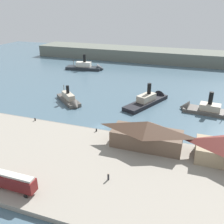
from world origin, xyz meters
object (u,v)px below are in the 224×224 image
Objects in this scene: pedestrian_near_east_shed at (108,177)px; ferry_approaching_east at (89,67)px; street_tram at (13,181)px; ferry_shed_customs_shed at (147,134)px; ferry_moored_east at (151,99)px; mooring_post_center_east at (35,119)px; ferry_mid_harbor at (70,100)px; mooring_post_east at (96,130)px; ferry_departing_north at (201,109)px.

ferry_approaching_east reaches higher than pedestrian_near_east_shed.
ferry_approaching_east is at bearing 105.84° from street_tram.
ferry_shed_customs_shed reaches higher than pedestrian_near_east_shed.
ferry_moored_east is (17.17, 64.09, -2.30)m from street_tram.
pedestrian_near_east_shed is 40.35m from mooring_post_center_east.
street_tram is 0.43× the size of ferry_approaching_east.
ferry_approaching_east is at bearing 100.34° from mooring_post_center_east.
ferry_mid_harbor is at bearing 83.80° from mooring_post_center_east.
mooring_post_east is at bearing -64.23° from ferry_approaching_east.
ferry_mid_harbor is (-20.58, 21.31, -0.33)m from mooring_post_east.
mooring_post_east is at bearing 119.04° from pedestrian_near_east_shed.
ferry_departing_north is at bearing 58.29° from street_tram.
ferry_mid_harbor is at bearing 105.24° from street_tram.
ferry_mid_harbor is (-37.20, 24.79, -3.80)m from ferry_shed_customs_shed.
mooring_post_east and mooring_post_center_east have the same top height.
ferry_moored_east is (33.60, 33.10, -0.28)m from mooring_post_center_east.
street_tram is at bearing -62.07° from mooring_post_center_east.
mooring_post_east is 0.04× the size of ferry_departing_north.
mooring_post_center_east is at bearing 117.93° from street_tram.
pedestrian_near_east_shed is at bearing -63.51° from ferry_approaching_east.
ferry_approaching_east is (-16.07, 54.60, 0.13)m from ferry_mid_harbor.
pedestrian_near_east_shed is 1.99× the size of mooring_post_center_east.
mooring_post_east is at bearing -0.85° from mooring_post_center_east.
pedestrian_near_east_shed is 54.11m from ferry_departing_north.
street_tram reaches higher than mooring_post_center_east.
mooring_post_center_east is at bearing 148.47° from pedestrian_near_east_shed.
ferry_mid_harbor is 56.92m from ferry_approaching_east.
ferry_shed_customs_shed is 1.21× the size of ferry_mid_harbor.
ferry_mid_harbor is (-51.48, -8.45, 0.08)m from ferry_departing_north.
street_tram is 0.41× the size of ferry_moored_east.
ferry_approaching_east is at bearing 138.13° from ferry_moored_east.
mooring_post_east is (-16.61, 3.48, -3.47)m from ferry_shed_customs_shed.
mooring_post_east is at bearing -136.08° from ferry_departing_north.
mooring_post_center_east is at bearing 174.47° from ferry_shed_customs_shed.
pedestrian_near_east_shed is 52.93m from ferry_mid_harbor.
ferry_shed_customs_shed reaches higher than street_tram.
mooring_post_east is at bearing -46.00° from ferry_mid_harbor.
ferry_approaching_east reaches higher than ferry_departing_north.
pedestrian_near_east_shed reaches higher than mooring_post_east.
ferry_shed_customs_shed is 21.86× the size of mooring_post_east.
ferry_departing_north is at bearing -34.34° from ferry_approaching_east.
ferry_approaching_east is (-36.65, 75.91, -0.20)m from mooring_post_east.
street_tram is at bearing -151.14° from pedestrian_near_east_shed.
ferry_mid_harbor is (-31.32, -12.12, -0.05)m from ferry_moored_east.
ferry_departing_north is 1.29× the size of ferry_mid_harbor.
mooring_post_center_east is 61.29m from ferry_departing_north.
ferry_departing_north is at bearing 66.74° from ferry_shed_customs_shed.
ferry_departing_north is (30.90, 29.76, -0.42)m from mooring_post_east.
ferry_moored_east reaches higher than ferry_mid_harbor.
ferry_moored_east is 20.49m from ferry_departing_north.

